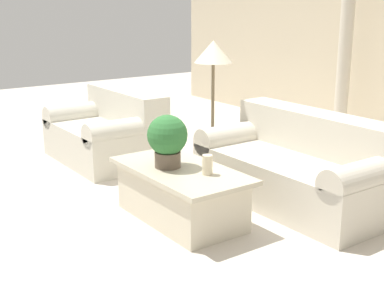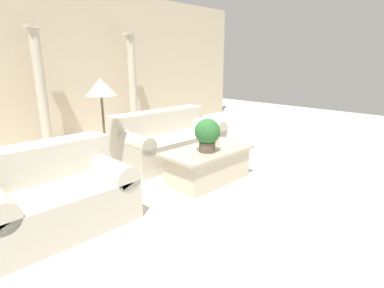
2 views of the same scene
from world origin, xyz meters
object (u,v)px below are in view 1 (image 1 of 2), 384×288
sofa_long (299,167)px  potted_plant (167,138)px  floor_lamp (213,58)px  coffee_table (181,193)px  loveseat (108,132)px

sofa_long → potted_plant: potted_plant is taller
floor_lamp → sofa_long: bearing=3.2°
coffee_table → potted_plant: bearing=-143.8°
coffee_table → potted_plant: 0.50m
coffee_table → floor_lamp: (-0.98, 1.11, 1.03)m
sofa_long → loveseat: (-2.28, -0.85, 0.01)m
sofa_long → coffee_table: (-0.27, -1.18, -0.10)m
loveseat → coffee_table: (2.02, -0.33, -0.10)m
coffee_table → potted_plant: (-0.10, -0.07, 0.48)m
sofa_long → coffee_table: size_ratio=1.46×
sofa_long → potted_plant: (-0.36, -1.25, 0.39)m
coffee_table → floor_lamp: 1.80m
loveseat → sofa_long: bearing=20.4°
sofa_long → coffee_table: 1.21m
loveseat → floor_lamp: 1.59m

